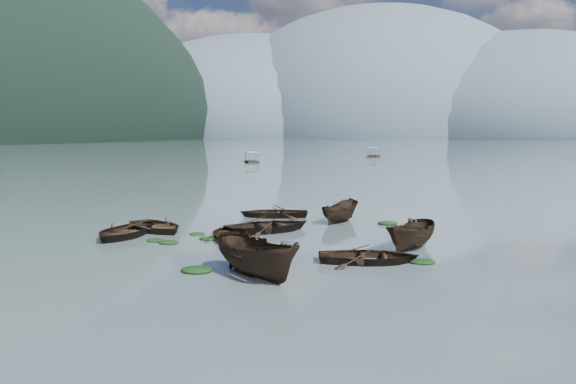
% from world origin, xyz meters
% --- Properties ---
extents(ground_plane, '(2400.00, 2400.00, 0.00)m').
position_xyz_m(ground_plane, '(0.00, 0.00, 0.00)').
color(ground_plane, '#526066').
extents(haze_mtn_a, '(520.00, 520.00, 280.00)m').
position_xyz_m(haze_mtn_a, '(-260.00, 900.00, 0.00)').
color(haze_mtn_a, '#475666').
rests_on(haze_mtn_a, ground).
extents(haze_mtn_b, '(520.00, 520.00, 340.00)m').
position_xyz_m(haze_mtn_b, '(-60.00, 900.00, 0.00)').
color(haze_mtn_b, '#475666').
rests_on(haze_mtn_b, ground).
extents(haze_mtn_c, '(520.00, 520.00, 260.00)m').
position_xyz_m(haze_mtn_c, '(140.00, 900.00, 0.00)').
color(haze_mtn_c, '#475666').
rests_on(haze_mtn_c, ground).
extents(rowboat_0, '(3.37, 4.68, 0.96)m').
position_xyz_m(rowboat_0, '(-7.67, 6.14, 0.00)').
color(rowboat_0, black).
rests_on(rowboat_0, ground).
extents(rowboat_1, '(6.02, 5.86, 1.02)m').
position_xyz_m(rowboat_1, '(-0.54, 9.54, 0.00)').
color(rowboat_1, black).
rests_on(rowboat_1, ground).
extents(rowboat_2, '(4.82, 4.46, 1.85)m').
position_xyz_m(rowboat_2, '(1.71, -0.38, 0.00)').
color(rowboat_2, black).
rests_on(rowboat_2, ground).
extents(rowboat_3, '(4.03, 4.70, 0.82)m').
position_xyz_m(rowboat_3, '(-2.05, 7.34, 0.00)').
color(rowboat_3, black).
rests_on(rowboat_3, ground).
extents(rowboat_4, '(4.72, 3.73, 0.88)m').
position_xyz_m(rowboat_4, '(5.62, 3.10, 0.00)').
color(rowboat_4, black).
rests_on(rowboat_4, ground).
extents(rowboat_5, '(3.01, 4.39, 1.59)m').
position_xyz_m(rowboat_5, '(7.35, 6.37, 0.00)').
color(rowboat_5, black).
rests_on(rowboat_5, ground).
extents(rowboat_6, '(5.50, 5.23, 0.93)m').
position_xyz_m(rowboat_6, '(-6.76, 8.23, 0.00)').
color(rowboat_6, black).
rests_on(rowboat_6, ground).
extents(rowboat_7, '(5.06, 4.08, 0.93)m').
position_xyz_m(rowboat_7, '(-1.70, 15.10, 0.00)').
color(rowboat_7, black).
rests_on(rowboat_7, ground).
extents(rowboat_8, '(2.56, 4.17, 1.51)m').
position_xyz_m(rowboat_8, '(2.87, 13.94, 0.00)').
color(rowboat_8, black).
rests_on(rowboat_8, ground).
extents(weed_clump_0, '(1.02, 0.84, 0.22)m').
position_xyz_m(weed_clump_0, '(-4.48, 5.00, 0.00)').
color(weed_clump_0, black).
rests_on(weed_clump_0, ground).
extents(weed_clump_1, '(1.00, 0.80, 0.22)m').
position_xyz_m(weed_clump_1, '(-2.93, 6.46, 0.00)').
color(weed_clump_1, black).
rests_on(weed_clump_1, ground).
extents(weed_clump_2, '(1.28, 1.02, 0.28)m').
position_xyz_m(weed_clump_2, '(-0.88, -0.14, 0.00)').
color(weed_clump_2, black).
rests_on(weed_clump_2, ground).
extents(weed_clump_3, '(0.94, 0.80, 0.21)m').
position_xyz_m(weed_clump_3, '(1.44, 5.47, 0.00)').
color(weed_clump_3, black).
rests_on(weed_clump_3, ground).
extents(weed_clump_4, '(1.14, 0.90, 0.24)m').
position_xyz_m(weed_clump_4, '(7.84, 3.50, 0.00)').
color(weed_clump_4, black).
rests_on(weed_clump_4, ground).
extents(weed_clump_5, '(0.96, 0.78, 0.20)m').
position_xyz_m(weed_clump_5, '(-5.41, 5.42, 0.00)').
color(weed_clump_5, black).
rests_on(weed_clump_5, ground).
extents(weed_clump_6, '(0.89, 0.74, 0.19)m').
position_xyz_m(weed_clump_6, '(-4.06, 7.68, 0.00)').
color(weed_clump_6, black).
rests_on(weed_clump_6, ground).
extents(weed_clump_7, '(1.23, 0.98, 0.27)m').
position_xyz_m(weed_clump_7, '(5.85, 13.57, 0.00)').
color(weed_clump_7, black).
rests_on(weed_clump_7, ground).
extents(pontoon_left, '(4.30, 5.68, 2.01)m').
position_xyz_m(pontoon_left, '(-24.57, 85.40, 0.00)').
color(pontoon_left, black).
rests_on(pontoon_left, ground).
extents(pontoon_centre, '(2.93, 5.85, 2.16)m').
position_xyz_m(pontoon_centre, '(-3.60, 120.64, 0.00)').
color(pontoon_centre, black).
rests_on(pontoon_centre, ground).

